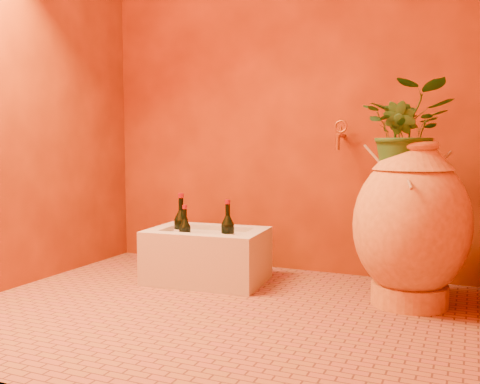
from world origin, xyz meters
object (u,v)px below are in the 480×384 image
at_px(amphora, 411,224).
at_px(wall_tap, 340,134).
at_px(wine_bottle_c, 185,237).
at_px(wine_bottle_a, 228,236).
at_px(stone_basin, 207,256).
at_px(wine_bottle_b, 181,231).

xyz_separation_m(amphora, wall_tap, (-0.47, 0.41, 0.47)).
bearing_deg(wine_bottle_c, wine_bottle_a, 15.19).
bearing_deg(stone_basin, wine_bottle_c, -133.83).
bearing_deg(wine_bottle_b, wall_tap, 29.50).
relative_size(stone_basin, wine_bottle_a, 2.19).
height_order(wine_bottle_a, wall_tap, wall_tap).
bearing_deg(wine_bottle_c, amphora, 4.56).
distance_m(stone_basin, wine_bottle_c, 0.19).
height_order(amphora, wine_bottle_a, amphora).
distance_m(amphora, stone_basin, 1.19).
bearing_deg(stone_basin, wine_bottle_b, -156.66).
xyz_separation_m(stone_basin, wine_bottle_a, (0.15, -0.03, 0.14)).
xyz_separation_m(wine_bottle_a, wine_bottle_c, (-0.24, -0.07, -0.01)).
height_order(stone_basin, wine_bottle_c, wine_bottle_c).
relative_size(amphora, stone_basin, 1.17).
height_order(stone_basin, wine_bottle_a, wine_bottle_a).
height_order(wine_bottle_a, wine_bottle_c, wine_bottle_a).
xyz_separation_m(wine_bottle_c, wall_tap, (0.79, 0.51, 0.60)).
distance_m(amphora, wine_bottle_c, 1.26).
height_order(wine_bottle_c, wall_tap, wall_tap).
distance_m(wine_bottle_b, wine_bottle_c, 0.06).
distance_m(wine_bottle_a, wall_tap, 0.92).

